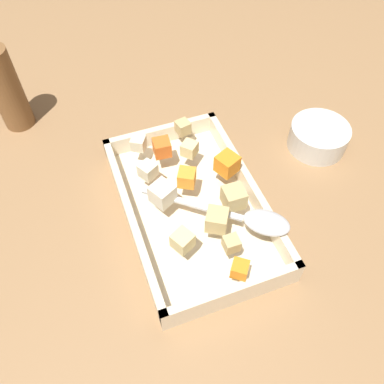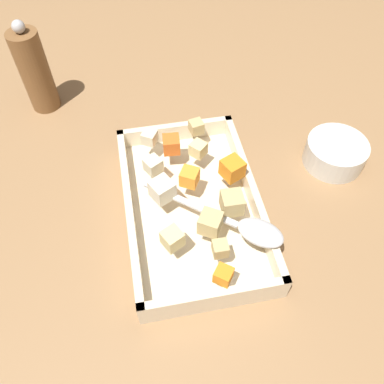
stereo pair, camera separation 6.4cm
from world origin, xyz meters
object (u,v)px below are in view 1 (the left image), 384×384
at_px(serving_spoon, 258,220).
at_px(small_prep_bowl, 318,137).
at_px(pepper_mill, 6,89).
at_px(baking_dish, 192,208).

xyz_separation_m(serving_spoon, small_prep_bowl, (-0.15, 0.21, -0.04)).
distance_m(serving_spoon, pepper_mill, 0.54).
distance_m(pepper_mill, small_prep_bowl, 0.61).
height_order(baking_dish, serving_spoon, serving_spoon).
bearing_deg(small_prep_bowl, baking_dish, -76.79).
relative_size(serving_spoon, pepper_mill, 1.05).
distance_m(baking_dish, serving_spoon, 0.12).
height_order(serving_spoon, pepper_mill, pepper_mill).
xyz_separation_m(baking_dish, pepper_mill, (-0.34, -0.25, 0.07)).
relative_size(serving_spoon, small_prep_bowl, 1.82).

